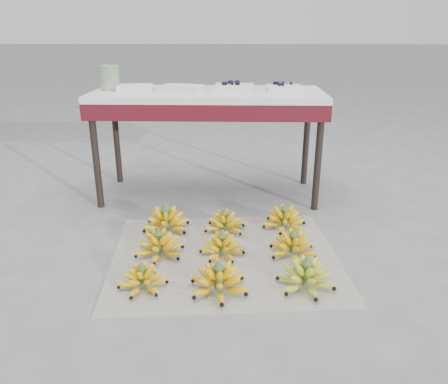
{
  "coord_description": "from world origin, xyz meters",
  "views": [
    {
      "loc": [
        0.08,
        -2.1,
        1.22
      ],
      "look_at": [
        0.01,
        0.36,
        0.28
      ],
      "focal_mm": 35.0,
      "sensor_mm": 36.0,
      "label": 1
    }
  ],
  "objects_px": {
    "bunch_mid_center": "(222,247)",
    "tray_left": "(182,88)",
    "bunch_front_right": "(306,276)",
    "bunch_back_center": "(225,223)",
    "bunch_back_left": "(166,221)",
    "tray_far_left": "(135,88)",
    "bunch_back_right": "(284,219)",
    "bunch_front_center": "(219,280)",
    "tray_right": "(234,87)",
    "tray_far_right": "(284,88)",
    "bunch_mid_left": "(159,246)",
    "newspaper_mat": "(225,257)",
    "vendor_table": "(208,104)",
    "glass_jar": "(110,78)",
    "bunch_mid_right": "(293,246)",
    "bunch_front_left": "(143,279)"
  },
  "relations": [
    {
      "from": "tray_far_left",
      "to": "bunch_back_left",
      "type": "bearing_deg",
      "value": -66.32
    },
    {
      "from": "bunch_back_right",
      "to": "vendor_table",
      "type": "bearing_deg",
      "value": 118.44
    },
    {
      "from": "bunch_back_right",
      "to": "bunch_front_center",
      "type": "bearing_deg",
      "value": -130.64
    },
    {
      "from": "bunch_mid_center",
      "to": "tray_far_right",
      "type": "bearing_deg",
      "value": 86.12
    },
    {
      "from": "bunch_mid_center",
      "to": "bunch_front_right",
      "type": "bearing_deg",
      "value": -17.83
    },
    {
      "from": "bunch_mid_center",
      "to": "bunch_back_right",
      "type": "xyz_separation_m",
      "value": [
        0.38,
        0.37,
        0.01
      ]
    },
    {
      "from": "bunch_front_left",
      "to": "bunch_front_center",
      "type": "xyz_separation_m",
      "value": [
        0.37,
        -0.02,
        0.01
      ]
    },
    {
      "from": "bunch_mid_left",
      "to": "bunch_back_center",
      "type": "height_order",
      "value": "bunch_mid_left"
    },
    {
      "from": "bunch_mid_center",
      "to": "tray_far_left",
      "type": "xyz_separation_m",
      "value": [
        -0.65,
        0.97,
        0.74
      ]
    },
    {
      "from": "bunch_front_center",
      "to": "tray_far_left",
      "type": "bearing_deg",
      "value": 104.26
    },
    {
      "from": "tray_far_left",
      "to": "tray_far_right",
      "type": "distance_m",
      "value": 1.06
    },
    {
      "from": "glass_jar",
      "to": "bunch_front_right",
      "type": "bearing_deg",
      "value": -46.16
    },
    {
      "from": "bunch_front_center",
      "to": "bunch_back_left",
      "type": "bearing_deg",
      "value": 106.39
    },
    {
      "from": "vendor_table",
      "to": "bunch_back_right",
      "type": "bearing_deg",
      "value": -49.08
    },
    {
      "from": "bunch_front_right",
      "to": "tray_right",
      "type": "relative_size",
      "value": 1.26
    },
    {
      "from": "bunch_front_center",
      "to": "bunch_back_left",
      "type": "distance_m",
      "value": 0.76
    },
    {
      "from": "bunch_mid_left",
      "to": "bunch_back_center",
      "type": "distance_m",
      "value": 0.48
    },
    {
      "from": "tray_far_right",
      "to": "glass_jar",
      "type": "height_order",
      "value": "glass_jar"
    },
    {
      "from": "bunch_front_left",
      "to": "bunch_mid_left",
      "type": "relative_size",
      "value": 0.84
    },
    {
      "from": "bunch_front_center",
      "to": "bunch_mid_left",
      "type": "distance_m",
      "value": 0.49
    },
    {
      "from": "bunch_back_left",
      "to": "bunch_mid_center",
      "type": "bearing_deg",
      "value": -53.72
    },
    {
      "from": "bunch_front_center",
      "to": "bunch_mid_right",
      "type": "distance_m",
      "value": 0.55
    },
    {
      "from": "bunch_mid_left",
      "to": "tray_right",
      "type": "distance_m",
      "value": 1.31
    },
    {
      "from": "glass_jar",
      "to": "bunch_back_center",
      "type": "bearing_deg",
      "value": -39.28
    },
    {
      "from": "tray_right",
      "to": "glass_jar",
      "type": "bearing_deg",
      "value": 179.73
    },
    {
      "from": "glass_jar",
      "to": "tray_far_right",
      "type": "bearing_deg",
      "value": -0.55
    },
    {
      "from": "bunch_front_left",
      "to": "bunch_mid_left",
      "type": "height_order",
      "value": "bunch_mid_left"
    },
    {
      "from": "glass_jar",
      "to": "bunch_front_center",
      "type": "bearing_deg",
      "value": -58.56
    },
    {
      "from": "bunch_back_left",
      "to": "tray_far_right",
      "type": "distance_m",
      "value": 1.26
    },
    {
      "from": "tray_far_left",
      "to": "tray_left",
      "type": "bearing_deg",
      "value": -5.63
    },
    {
      "from": "bunch_mid_right",
      "to": "glass_jar",
      "type": "relative_size",
      "value": 1.87
    },
    {
      "from": "newspaper_mat",
      "to": "bunch_back_right",
      "type": "height_order",
      "value": "bunch_back_right"
    },
    {
      "from": "bunch_back_left",
      "to": "tray_far_left",
      "type": "bearing_deg",
      "value": 100.73
    },
    {
      "from": "tray_far_left",
      "to": "glass_jar",
      "type": "distance_m",
      "value": 0.19
    },
    {
      "from": "bunch_mid_center",
      "to": "bunch_back_left",
      "type": "relative_size",
      "value": 0.89
    },
    {
      "from": "newspaper_mat",
      "to": "glass_jar",
      "type": "distance_m",
      "value": 1.57
    },
    {
      "from": "bunch_mid_left",
      "to": "bunch_back_left",
      "type": "bearing_deg",
      "value": 87.97
    },
    {
      "from": "bunch_mid_left",
      "to": "tray_left",
      "type": "xyz_separation_m",
      "value": [
        0.04,
        0.94,
        0.74
      ]
    },
    {
      "from": "bunch_front_left",
      "to": "tray_right",
      "type": "height_order",
      "value": "tray_right"
    },
    {
      "from": "bunch_front_right",
      "to": "bunch_back_center",
      "type": "xyz_separation_m",
      "value": [
        -0.41,
        0.62,
        -0.01
      ]
    },
    {
      "from": "bunch_mid_left",
      "to": "tray_far_right",
      "type": "xyz_separation_m",
      "value": [
        0.76,
        0.99,
        0.74
      ]
    },
    {
      "from": "bunch_back_right",
      "to": "bunch_front_right",
      "type": "bearing_deg",
      "value": -99.43
    },
    {
      "from": "newspaper_mat",
      "to": "bunch_mid_right",
      "type": "xyz_separation_m",
      "value": [
        0.38,
        0.03,
        0.06
      ]
    },
    {
      "from": "bunch_mid_left",
      "to": "bunch_back_left",
      "type": "height_order",
      "value": "bunch_back_left"
    },
    {
      "from": "tray_right",
      "to": "tray_far_right",
      "type": "bearing_deg",
      "value": -1.25
    },
    {
      "from": "bunch_mid_center",
      "to": "bunch_mid_right",
      "type": "distance_m",
      "value": 0.4
    },
    {
      "from": "bunch_mid_center",
      "to": "vendor_table",
      "type": "bearing_deg",
      "value": 116.34
    },
    {
      "from": "bunch_front_center",
      "to": "bunch_front_right",
      "type": "xyz_separation_m",
      "value": [
        0.42,
        0.05,
        -0.0
      ]
    },
    {
      "from": "bunch_back_left",
      "to": "tray_far_right",
      "type": "height_order",
      "value": "tray_far_right"
    },
    {
      "from": "bunch_mid_center",
      "to": "tray_left",
      "type": "xyz_separation_m",
      "value": [
        -0.31,
        0.94,
        0.75
      ]
    }
  ]
}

